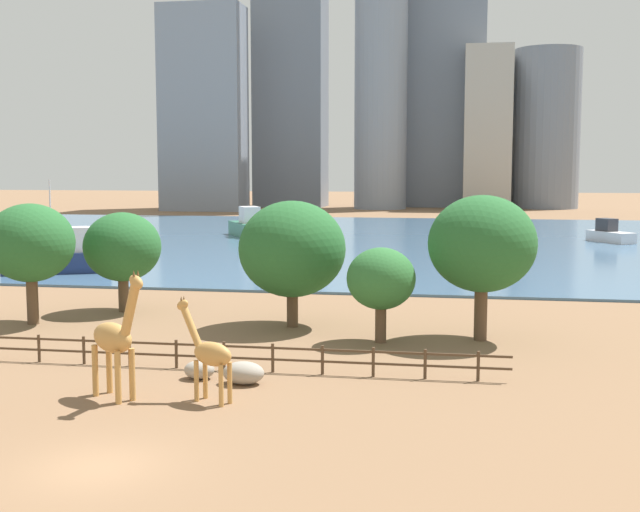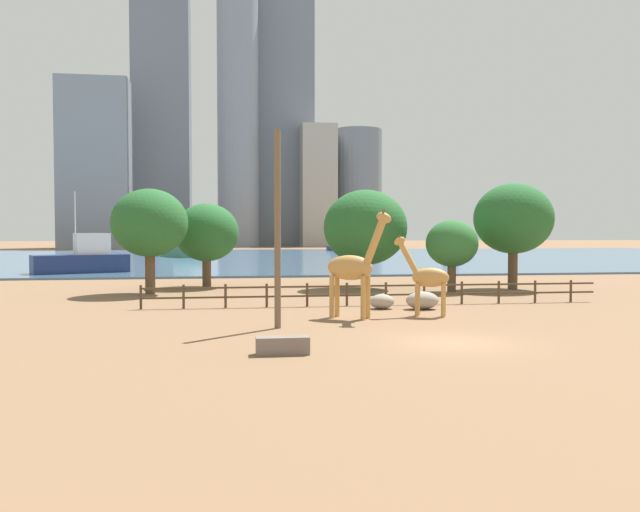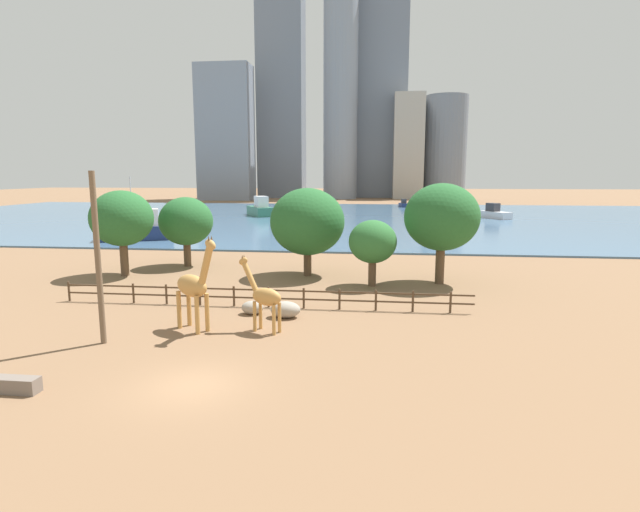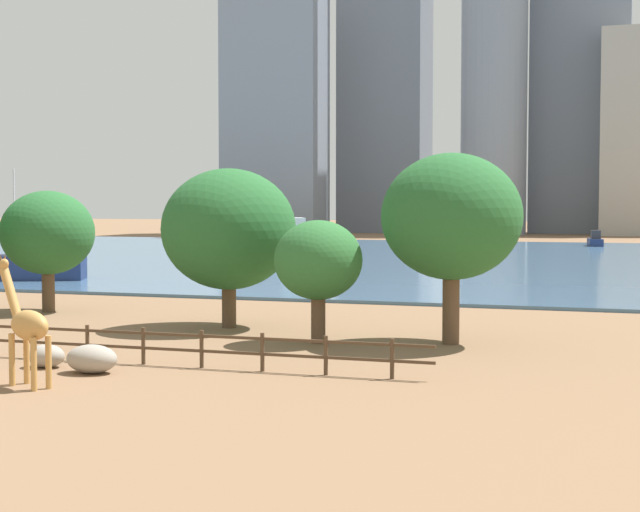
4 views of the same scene
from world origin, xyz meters
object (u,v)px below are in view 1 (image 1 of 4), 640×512
Objects in this scene: tree_right_tall at (122,247)px; tree_right_small at (30,243)px; giraffe_companion at (115,338)px; boulder_near_fence at (243,373)px; tree_center_broad at (482,244)px; boulder_by_pole at (199,370)px; boat_ferry at (248,226)px; boat_sailboat at (60,257)px; boat_barge at (474,219)px; giraffe_tall at (209,353)px; boat_tug at (610,234)px; tree_left_large at (292,249)px; tree_left_small at (381,279)px.

tree_right_tall is 0.90× the size of tree_right_small.
giraffe_companion is 0.84× the size of tree_right_tall.
boulder_near_fence is 15.21m from tree_center_broad.
boat_ferry is at bearing 103.07° from boulder_by_pole.
boulder_by_pole is at bearing -36.97° from tree_right_small.
boat_sailboat is 1.96× the size of boat_barge.
boat_tug is at bearing -86.82° from giraffe_tall.
boat_barge is at bearing 114.24° from giraffe_companion.
boat_barge is (15.83, 102.46, -1.57)m from giraffe_companion.
tree_left_large is 10.67m from tree_center_broad.
tree_left_large is at bearing -14.59° from tree_right_tall.
boulder_by_pole is 0.21× the size of tree_right_tall.
tree_right_tall reaches higher than boulder_near_fence.
tree_right_tall is 53.83m from boat_ferry.
tree_right_tall is (-11.94, 15.31, 3.60)m from boulder_near_fence.
boulder_by_pole is 37.75m from boat_sailboat.
giraffe_companion reaches higher than boat_tug.
giraffe_companion is at bearing -67.43° from tree_right_tall.
tree_center_broad is at bearing -45.74° from boat_tug.
tree_center_broad is at bearing 125.70° from boat_sailboat.
giraffe_companion is at bearing 163.12° from boat_barge.
tree_center_broad is at bearing 170.97° from boat_barge.
boulder_near_fence is 100.16m from boat_barge.
tree_right_small reaches higher than tree_left_small.
tree_center_broad is 1.62× the size of boat_barge.
tree_right_small is at bearing -173.30° from tree_left_large.
tree_center_broad is 40.20m from boat_sailboat.
tree_center_broad is at bearing -104.63° from giraffe_tall.
tree_center_broad reaches higher than giraffe_tall.
tree_left_small is (7.01, 8.53, 2.92)m from boulder_by_pole.
tree_left_large is at bearing 118.57° from boat_sailboat.
tree_right_tall is at bearing 123.59° from boulder_by_pole.
giraffe_companion is at bearing -53.19° from boat_tug.
boat_sailboat is 77.36m from boat_barge.
tree_center_broad is 1.09× the size of tree_right_small.
tree_left_large is 15.13m from tree_right_small.
giraffe_companion is 0.57× the size of boat_sailboat.
tree_right_tall is 18.01m from tree_left_small.
boat_barge is at bearing 176.53° from boat_tug.
boulder_by_pole is at bearing -56.41° from tree_right_tall.
giraffe_companion is (-3.73, -0.27, 0.53)m from giraffe_tall.
giraffe_tall reaches higher than boat_tug.
tree_right_tall is 0.68× the size of boat_sailboat.
boat_tug reaches higher than boulder_near_fence.
boat_ferry is at bearing 128.15° from boat_barge.
boulder_near_fence is 0.28× the size of tree_right_tall.
tree_left_small is at bearing -90.89° from giraffe_tall.
giraffe_tall is at bearing -41.73° from tree_right_small.
tree_right_tall is (-9.85, 14.83, 3.68)m from boulder_by_pole.
boat_sailboat reaches higher than tree_right_tall.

